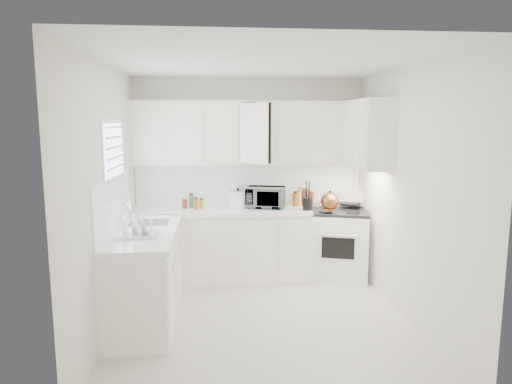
{
  "coord_description": "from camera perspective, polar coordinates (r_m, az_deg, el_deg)",
  "views": [
    {
      "loc": [
        -0.48,
        -4.44,
        2.05
      ],
      "look_at": [
        0.0,
        0.7,
        1.25
      ],
      "focal_mm": 32.17,
      "sensor_mm": 36.0,
      "label": 1
    }
  ],
  "objects": [
    {
      "name": "backsplash_back",
      "position": [
        6.1,
        -0.78,
        1.04
      ],
      "size": [
        2.98,
        0.02,
        0.55
      ],
      "primitive_type": "cube",
      "color": "white",
      "rests_on": "wall_back"
    },
    {
      "name": "window_blinds",
      "position": [
        4.91,
        -17.07,
        2.59
      ],
      "size": [
        0.06,
        0.96,
        1.06
      ],
      "primitive_type": null,
      "color": "white",
      "rests_on": "wall_left"
    },
    {
      "name": "countertop_left",
      "position": [
        4.82,
        -13.7,
        -4.93
      ],
      "size": [
        0.64,
        1.62,
        0.05
      ],
      "primitive_type": "cube",
      "color": "white",
      "rests_on": "lower_cabinets_left"
    },
    {
      "name": "upper_cabinets_back",
      "position": [
        5.92,
        -0.66,
        3.48
      ],
      "size": [
        3.0,
        0.33,
        0.8
      ],
      "primitive_type": null,
      "color": "white",
      "rests_on": "wall_back"
    },
    {
      "name": "sauce_right_0",
      "position": [
        6.07,
        4.79,
        -0.74
      ],
      "size": [
        0.06,
        0.06,
        0.19
      ],
      "primitive_type": "cylinder",
      "color": "#C54C1A",
      "rests_on": "countertop_back"
    },
    {
      "name": "spice_left_3",
      "position": [
        5.86,
        -6.68,
        -1.42
      ],
      "size": [
        0.06,
        0.06,
        0.13
      ],
      "primitive_type": "cylinder",
      "color": "#BED532",
      "rests_on": "countertop_back"
    },
    {
      "name": "paper_towel",
      "position": [
        6.04,
        -2.42,
        -0.38
      ],
      "size": [
        0.12,
        0.12,
        0.27
      ],
      "primitive_type": "cylinder",
      "color": "white",
      "rests_on": "countertop_back"
    },
    {
      "name": "lower_cabinets_left",
      "position": [
        4.96,
        -13.62,
        -10.27
      ],
      "size": [
        0.6,
        1.6,
        0.9
      ],
      "primitive_type": null,
      "color": "white",
      "rests_on": "floor"
    },
    {
      "name": "wall_left",
      "position": [
        4.61,
        -18.04,
        -0.98
      ],
      "size": [
        0.0,
        3.2,
        3.2
      ],
      "primitive_type": "plane",
      "rotation": [
        1.57,
        0.0,
        1.57
      ],
      "color": "white",
      "rests_on": "ground"
    },
    {
      "name": "backsplash_left",
      "position": [
        4.82,
        -17.37,
        -1.45
      ],
      "size": [
        0.02,
        1.6,
        0.55
      ],
      "primitive_type": "cube",
      "color": "white",
      "rests_on": "wall_left"
    },
    {
      "name": "frying_pan",
      "position": [
        6.24,
        11.59,
        -1.35
      ],
      "size": [
        0.39,
        0.54,
        0.04
      ],
      "primitive_type": null,
      "rotation": [
        0.0,
        0.0,
        0.23
      ],
      "color": "black",
      "rests_on": "stove"
    },
    {
      "name": "upper_cabinets_right",
      "position": [
        5.59,
        13.66,
        2.92
      ],
      "size": [
        0.33,
        0.9,
        0.8
      ],
      "primitive_type": null,
      "color": "white",
      "rests_on": "wall_right"
    },
    {
      "name": "lower_cabinets_back",
      "position": [
        5.96,
        -4.31,
        -6.79
      ],
      "size": [
        2.22,
        0.6,
        0.9
      ],
      "primitive_type": null,
      "color": "white",
      "rests_on": "floor"
    },
    {
      "name": "wall_front",
      "position": [
        2.97,
        4.15,
        -5.82
      ],
      "size": [
        3.0,
        0.0,
        3.0
      ],
      "primitive_type": "plane",
      "rotation": [
        -1.57,
        0.0,
        0.0
      ],
      "color": "white",
      "rests_on": "ground"
    },
    {
      "name": "wall_back",
      "position": [
        6.1,
        -0.79,
        1.75
      ],
      "size": [
        3.0,
        0.0,
        3.0
      ],
      "primitive_type": "plane",
      "rotation": [
        1.57,
        0.0,
        0.0
      ],
      "color": "white",
      "rests_on": "ground"
    },
    {
      "name": "microwave",
      "position": [
        5.87,
        1.2,
        -0.38
      ],
      "size": [
        0.53,
        0.38,
        0.32
      ],
      "primitive_type": "imported",
      "rotation": [
        0.0,
        0.0,
        -0.27
      ],
      "color": "gray",
      "rests_on": "countertop_back"
    },
    {
      "name": "sauce_right_4",
      "position": [
        6.12,
        6.82,
        -0.71
      ],
      "size": [
        0.06,
        0.06,
        0.19
      ],
      "primitive_type": "cylinder",
      "color": "maroon",
      "rests_on": "countertop_back"
    },
    {
      "name": "spice_left_2",
      "position": [
        5.95,
        -7.38,
        -1.27
      ],
      "size": [
        0.06,
        0.06,
        0.13
      ],
      "primitive_type": "cylinder",
      "color": "#C54C1A",
      "rests_on": "countertop_back"
    },
    {
      "name": "tea_kettle",
      "position": [
        5.83,
        9.15,
        -0.98
      ],
      "size": [
        0.35,
        0.33,
        0.26
      ],
      "primitive_type": null,
      "rotation": [
        0.0,
        0.0,
        0.38
      ],
      "color": "#965428",
      "rests_on": "stove"
    },
    {
      "name": "sauce_right_2",
      "position": [
        6.09,
        5.8,
        -0.72
      ],
      "size": [
        0.06,
        0.06,
        0.19
      ],
      "primitive_type": "cylinder",
      "color": "#5E211A",
      "rests_on": "countertop_back"
    },
    {
      "name": "floor",
      "position": [
        4.91,
        0.79,
        -15.86
      ],
      "size": [
        3.2,
        3.2,
        0.0
      ],
      "primitive_type": "plane",
      "color": "silver",
      "rests_on": "ground"
    },
    {
      "name": "sauce_right_3",
      "position": [
        6.05,
        6.42,
        -0.81
      ],
      "size": [
        0.06,
        0.06,
        0.19
      ],
      "primitive_type": "cylinder",
      "color": "black",
      "rests_on": "countertop_back"
    },
    {
      "name": "spice_left_1",
      "position": [
        5.87,
        -8.14,
        -1.44
      ],
      "size": [
        0.06,
        0.06,
        0.13
      ],
      "primitive_type": "cylinder",
      "color": "#2A7E3C",
      "rests_on": "countertop_back"
    },
    {
      "name": "rice_cooker",
      "position": [
        5.89,
        -2.27,
        -0.71
      ],
      "size": [
        0.31,
        0.31,
        0.25
      ],
      "primitive_type": null,
      "rotation": [
        0.0,
        0.0,
        -0.27
      ],
      "color": "white",
      "rests_on": "countertop_back"
    },
    {
      "name": "stove",
      "position": [
        6.13,
        10.3,
        -5.25
      ],
      "size": [
        0.9,
        0.81,
        1.15
      ],
      "primitive_type": null,
      "rotation": [
        0.0,
        0.0,
        -0.31
      ],
      "color": "white",
      "rests_on": "floor"
    },
    {
      "name": "sink",
      "position": [
        5.13,
        -13.2,
        -2.43
      ],
      "size": [
        0.42,
        0.38,
        0.3
      ],
      "primitive_type": null,
      "color": "gray",
      "rests_on": "countertop_left"
    },
    {
      "name": "wall_right",
      "position": [
        4.92,
        18.49,
        -0.42
      ],
      "size": [
        0.0,
        3.2,
        3.2
      ],
      "primitive_type": "plane",
      "rotation": [
        1.57,
        0.0,
        -1.57
      ],
      "color": "white",
      "rests_on": "ground"
    },
    {
      "name": "sauce_right_1",
      "position": [
        6.03,
        5.4,
        -0.83
      ],
      "size": [
        0.06,
        0.06,
        0.19
      ],
      "primitive_type": "cylinder",
      "color": "#BED532",
      "rests_on": "countertop_back"
    },
    {
      "name": "utensil_crock",
      "position": [
        5.72,
        6.42,
        -0.38
      ],
      "size": [
        0.15,
        0.15,
        0.38
      ],
      "primitive_type": null,
      "rotation": [
        0.0,
        0.0,
        -0.2
      ],
      "color": "black",
      "rests_on": "countertop_back"
    },
    {
      "name": "countertop_back",
      "position": [
        5.84,
        -4.36,
        -2.32
      ],
      "size": [
        2.24,
        0.64,
        0.05
      ],
      "primitive_type": "cube",
      "color": "white",
      "rests_on": "lower_cabinets_back"
    },
    {
      "name": "ceiling",
      "position": [
        4.5,
        0.86,
        15.84
      ],
      "size": [
        3.2,
        3.2,
        0.0
      ],
      "primitive_type": "plane",
      "rotation": [
        3.14,
        0.0,
        0.0
      ],
      "color": "white",
      "rests_on": "ground"
    },
    {
      "name": "spice_left_0",
      "position": [
        5.96,
        -8.82,
        -1.29
      ],
      "size": [
        0.06,
        0.06,
        0.13
      ],
      "primitive_type": "cylinder",
      "color": "maroon",
      "rests_on": "countertop_back"
    },
    {
      "name": "dish_rack",
      "position": [
        4.55,
        -14.59,
        -4.01
      ],
      "size": [
        0.42,
        0.33,
        0.22
      ],
      "primitive_type": null,
      "rotation": [
        0.0,
        0.0,
        0.06
      ],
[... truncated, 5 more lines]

